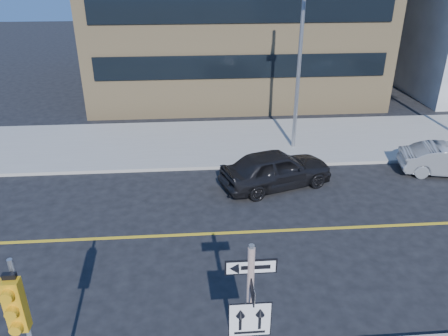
{
  "coord_description": "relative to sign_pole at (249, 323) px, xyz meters",
  "views": [
    {
      "loc": [
        -0.94,
        -8.51,
        8.62
      ],
      "look_at": [
        0.03,
        4.0,
        2.51
      ],
      "focal_mm": 35.0,
      "sensor_mm": 36.0,
      "label": 1
    }
  ],
  "objects": [
    {
      "name": "ground",
      "position": [
        0.0,
        2.51,
        -2.44
      ],
      "size": [
        120.0,
        120.0,
        0.0
      ],
      "primitive_type": "plane",
      "color": "black",
      "rests_on": "ground"
    },
    {
      "name": "sign_pole",
      "position": [
        0.0,
        0.0,
        0.0
      ],
      "size": [
        0.92,
        0.92,
        4.06
      ],
      "color": "silver",
      "rests_on": "near_sidewalk"
    },
    {
      "name": "traffic_signal",
      "position": [
        -4.0,
        -0.15,
        0.59
      ],
      "size": [
        0.32,
        0.45,
        4.0
      ],
      "color": "gray",
      "rests_on": "near_sidewalk"
    },
    {
      "name": "parked_car_a",
      "position": [
        2.43,
        9.78,
        -1.65
      ],
      "size": [
        3.2,
        4.98,
        1.58
      ],
      "primitive_type": "imported",
      "rotation": [
        0.0,
        0.0,
        1.89
      ],
      "color": "black",
      "rests_on": "ground"
    },
    {
      "name": "parked_car_b",
      "position": [
        10.07,
        10.31,
        -1.78
      ],
      "size": [
        2.13,
        4.16,
        1.31
      ],
      "primitive_type": "imported",
      "rotation": [
        0.0,
        0.0,
        1.38
      ],
      "color": "gray",
      "rests_on": "ground"
    },
    {
      "name": "streetlight_a",
      "position": [
        4.0,
        13.27,
        2.32
      ],
      "size": [
        0.55,
        2.25,
        8.0
      ],
      "color": "gray",
      "rests_on": "far_sidewalk"
    }
  ]
}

